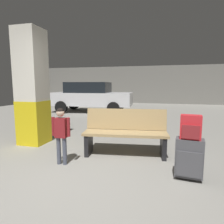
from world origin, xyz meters
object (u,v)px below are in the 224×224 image
Objects in this scene: suitcase at (189,158)px; child at (61,130)px; structural_pillar at (32,88)px; parked_car_far at (91,96)px; bench at (125,132)px; backpack_bright at (191,127)px.

child is (-2.05, 0.04, 0.28)m from suitcase.
suitcase is at bearing -17.21° from structural_pillar.
suitcase is 0.62× the size of child.
parked_car_far reaches higher than suitcase.
bench is 1.24m from child.
child is at bearing 178.87° from backpack_bright.
bench is at bearing -5.80° from structural_pillar.
parked_car_far is (-0.68, 5.54, -0.49)m from structural_pillar.
child is at bearing -73.50° from parked_car_far.
parked_car_far is (-2.90, 5.76, 0.36)m from bench.
structural_pillar reaches higher than child.
parked_car_far reaches higher than child.
backpack_bright is 2.05m from child.
parked_car_far is (-3.98, 6.56, 0.48)m from suitcase.
structural_pillar is at bearing 141.91° from child.
suitcase is (3.30, -1.02, -0.97)m from structural_pillar.
bench reaches higher than suitcase.
backpack_bright reaches higher than bench.
parked_car_far is at bearing 106.50° from child.
structural_pillar is 2.66× the size of child.
parked_car_far is at bearing 116.71° from bench.
bench is at bearing 143.55° from suitcase.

